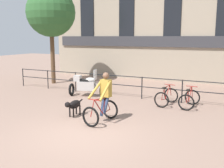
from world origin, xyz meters
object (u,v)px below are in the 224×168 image
object	(u,v)px
cyclist_with_bike	(103,100)
parked_bicycle_near_lamp	(166,97)
dog	(74,105)
parked_bicycle_mid_left	(189,99)
parked_motorcycle	(86,85)

from	to	relation	value
cyclist_with_bike	parked_bicycle_near_lamp	size ratio (longest dim) A/B	1.43
dog	parked_bicycle_near_lamp	distance (m)	4.09
parked_bicycle_mid_left	cyclist_with_bike	bearing A→B (deg)	57.07
cyclist_with_bike	parked_bicycle_mid_left	world-z (taller)	cyclist_with_bike
cyclist_with_bike	parked_bicycle_mid_left	xyz separation A→B (m)	(2.35, 3.18, -0.41)
dog	parked_bicycle_mid_left	size ratio (longest dim) A/B	0.91
parked_motorcycle	parked_bicycle_near_lamp	world-z (taller)	parked_motorcycle
cyclist_with_bike	dog	distance (m)	1.30
parked_motorcycle	parked_bicycle_mid_left	size ratio (longest dim) A/B	1.55
dog	parked_motorcycle	distance (m)	3.34
cyclist_with_bike	dog	size ratio (longest dim) A/B	1.63
dog	parked_motorcycle	world-z (taller)	parked_motorcycle
parked_bicycle_near_lamp	parked_bicycle_mid_left	distance (m)	0.96
parked_bicycle_near_lamp	cyclist_with_bike	bearing A→B (deg)	74.48
parked_bicycle_mid_left	parked_motorcycle	bearing A→B (deg)	4.32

